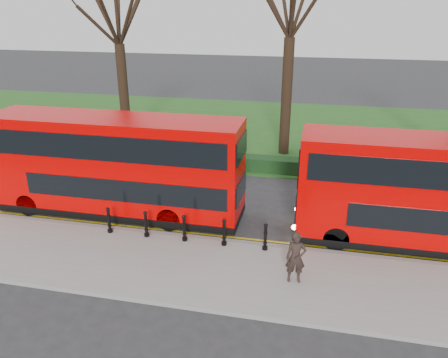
% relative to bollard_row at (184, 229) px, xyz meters
% --- Properties ---
extents(ground, '(120.00, 120.00, 0.00)m').
position_rel_bollard_row_xyz_m(ground, '(0.70, 1.35, -0.65)').
color(ground, '#28282B').
rests_on(ground, ground).
extents(pavement, '(60.00, 4.00, 0.15)m').
position_rel_bollard_row_xyz_m(pavement, '(0.70, -1.65, -0.57)').
color(pavement, gray).
rests_on(pavement, ground).
extents(kerb, '(60.00, 0.25, 0.16)m').
position_rel_bollard_row_xyz_m(kerb, '(0.70, 0.35, -0.57)').
color(kerb, slate).
rests_on(kerb, ground).
extents(grass_verge, '(60.00, 18.00, 0.06)m').
position_rel_bollard_row_xyz_m(grass_verge, '(0.70, 16.35, -0.62)').
color(grass_verge, '#1E521B').
rests_on(grass_verge, ground).
extents(hedge, '(60.00, 0.90, 0.80)m').
position_rel_bollard_row_xyz_m(hedge, '(0.70, 8.15, -0.25)').
color(hedge, black).
rests_on(hedge, ground).
extents(yellow_line_outer, '(60.00, 0.10, 0.01)m').
position_rel_bollard_row_xyz_m(yellow_line_outer, '(0.70, 0.65, -0.64)').
color(yellow_line_outer, yellow).
rests_on(yellow_line_outer, ground).
extents(yellow_line_inner, '(60.00, 0.10, 0.01)m').
position_rel_bollard_row_xyz_m(yellow_line_inner, '(0.70, 0.85, -0.64)').
color(yellow_line_inner, yellow).
rests_on(yellow_line_inner, ground).
extents(tree_left, '(7.15, 7.15, 11.16)m').
position_rel_bollard_row_xyz_m(tree_left, '(-7.30, 11.35, 7.46)').
color(tree_left, black).
rests_on(tree_left, ground).
extents(bollard_row, '(6.20, 0.15, 1.00)m').
position_rel_bollard_row_xyz_m(bollard_row, '(0.00, 0.00, 0.00)').
color(bollard_row, black).
rests_on(bollard_row, pavement).
extents(bus_lead, '(10.54, 2.42, 4.19)m').
position_rel_bollard_row_xyz_m(bus_lead, '(-3.50, 1.97, 1.46)').
color(bus_lead, '#CD0000').
rests_on(bus_lead, ground).
extents(bus_rear, '(10.31, 2.37, 4.10)m').
position_rel_bollard_row_xyz_m(bus_rear, '(9.15, 1.84, 1.42)').
color(bus_rear, '#CD0000').
rests_on(bus_rear, ground).
extents(pedestrian, '(0.68, 0.49, 1.72)m').
position_rel_bollard_row_xyz_m(pedestrian, '(4.19, -1.70, 0.36)').
color(pedestrian, black).
rests_on(pedestrian, pavement).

